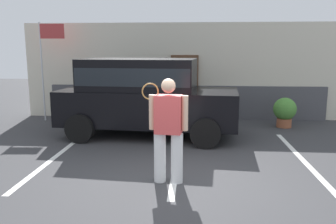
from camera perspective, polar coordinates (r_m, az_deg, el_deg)
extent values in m
plane|color=#38383A|center=(6.11, 1.46, -11.84)|extent=(40.00, 40.00, 0.00)
cube|color=silver|center=(8.08, -17.63, -6.69)|extent=(0.12, 4.40, 0.01)
cube|color=silver|center=(7.52, 1.58, -7.47)|extent=(0.12, 4.40, 0.01)
cube|color=silver|center=(7.85, 21.40, -7.42)|extent=(0.12, 4.40, 0.01)
cube|color=beige|center=(11.63, 3.02, 6.77)|extent=(10.83, 0.30, 3.14)
cube|color=#4C4C51|center=(11.54, 2.94, 1.64)|extent=(9.10, 0.10, 1.10)
cube|color=brown|center=(11.46, 2.73, 4.11)|extent=(0.90, 0.06, 2.10)
cube|color=black|center=(9.19, -3.14, 0.94)|extent=(4.74, 2.26, 0.90)
cube|color=black|center=(9.14, -4.74, 6.24)|extent=(3.03, 1.99, 0.80)
cube|color=black|center=(9.14, -4.73, 6.12)|extent=(2.98, 2.00, 0.44)
cylinder|color=black|center=(10.01, 6.75, -0.89)|extent=(0.74, 0.32, 0.72)
cylinder|color=black|center=(8.15, 6.20, -3.49)|extent=(0.74, 0.32, 0.72)
cylinder|color=black|center=(10.58, -10.27, -0.36)|extent=(0.74, 0.32, 0.72)
cylinder|color=black|center=(8.85, -14.29, -2.64)|extent=(0.74, 0.32, 0.72)
cylinder|color=white|center=(6.05, 1.48, -7.61)|extent=(0.21, 0.21, 0.88)
cylinder|color=white|center=(6.10, -1.34, -7.46)|extent=(0.21, 0.21, 0.88)
cube|color=#E04C4C|center=(5.88, 0.06, -0.38)|extent=(0.48, 0.32, 0.66)
sphere|color=beige|center=(5.81, 0.06, 4.35)|extent=(0.24, 0.24, 0.24)
cylinder|color=beige|center=(5.83, 2.79, -0.20)|extent=(0.11, 0.11, 0.60)
cylinder|color=beige|center=(5.93, -2.62, -0.02)|extent=(0.11, 0.11, 0.60)
torus|color=olive|center=(5.93, -2.96, 3.41)|extent=(0.29, 0.08, 0.29)
cylinder|color=olive|center=(5.97, -2.94, 1.17)|extent=(0.03, 0.03, 0.20)
cylinder|color=#9E5638|center=(10.87, 18.57, -1.69)|extent=(0.43, 0.43, 0.26)
sphere|color=#4C8C38|center=(10.79, 18.70, 0.48)|extent=(0.67, 0.67, 0.67)
cylinder|color=silver|center=(11.79, -20.01, 6.15)|extent=(0.05, 0.05, 3.12)
cube|color=#B23838|center=(11.62, -18.57, 12.52)|extent=(0.75, 0.08, 0.45)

